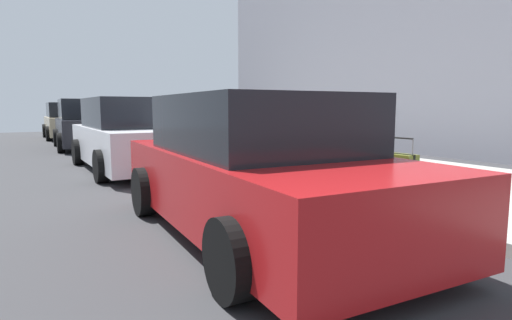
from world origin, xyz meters
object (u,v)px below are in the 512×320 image
object	(u,v)px
suitcase_teal_8	(254,149)
suitcase_maroon_6	(277,157)
suitcase_black_3	(322,168)
suitcase_teal_1	(371,171)
fire_hydrant	(228,144)
parked_car_red_0	(257,169)
parked_car_white_1	(129,136)
suitcase_navy_5	(292,161)
suitcase_red_2	(342,166)
bollard_post	(211,140)
parked_car_charcoal_2	(86,126)
suitcase_olive_0	(398,177)
suitcase_olive_7	(263,157)
parked_car_beige_3	(67,122)
suitcase_silver_4	(310,164)
suitcase_red_9	(245,150)

from	to	relation	value
suitcase_teal_8	suitcase_maroon_6	bearing A→B (deg)	178.58
suitcase_black_3	suitcase_teal_8	distance (m)	2.44
suitcase_black_3	suitcase_teal_8	world-z (taller)	suitcase_teal_8
suitcase_teal_1	suitcase_black_3	world-z (taller)	suitcase_teal_1
fire_hydrant	parked_car_red_0	bearing A→B (deg)	156.50
suitcase_teal_1	parked_car_white_1	size ratio (longest dim) A/B	0.21
suitcase_navy_5	fire_hydrant	world-z (taller)	suitcase_navy_5
parked_car_white_1	suitcase_red_2	bearing A→B (deg)	-155.64
fire_hydrant	parked_car_red_0	size ratio (longest dim) A/B	0.16
suitcase_teal_8	bollard_post	xyz separation A→B (m)	(1.88, 0.17, 0.07)
parked_car_red_0	parked_car_charcoal_2	size ratio (longest dim) A/B	1.07
suitcase_navy_5	parked_car_charcoal_2	bearing A→B (deg)	13.66
suitcase_black_3	suitcase_maroon_6	xyz separation A→B (m)	(1.47, -0.07, 0.03)
suitcase_black_3	parked_car_white_1	bearing A→B (deg)	26.44
suitcase_navy_5	suitcase_maroon_6	world-z (taller)	suitcase_navy_5
bollard_post	suitcase_olive_0	bearing A→B (deg)	-178.46
fire_hydrant	bollard_post	xyz separation A→B (m)	(0.67, 0.15, 0.06)
suitcase_red_2	parked_car_red_0	distance (m)	2.39
suitcase_black_3	suitcase_navy_5	distance (m)	1.04
suitcase_red_2	suitcase_olive_7	bearing A→B (deg)	-0.23
parked_car_charcoal_2	parked_car_beige_3	size ratio (longest dim) A/B	1.01
fire_hydrant	parked_car_charcoal_2	world-z (taller)	parked_car_charcoal_2
suitcase_teal_1	suitcase_olive_7	bearing A→B (deg)	1.63
suitcase_navy_5	parked_car_beige_3	size ratio (longest dim) A/B	0.20
suitcase_red_2	parked_car_beige_3	distance (m)	16.40
suitcase_olive_0	suitcase_olive_7	world-z (taller)	suitcase_olive_0
bollard_post	parked_car_red_0	size ratio (longest dim) A/B	0.20
suitcase_teal_1	parked_car_beige_3	bearing A→B (deg)	7.68
suitcase_teal_1	parked_car_white_1	bearing A→B (deg)	23.11
suitcase_red_2	parked_car_charcoal_2	distance (m)	11.02
parked_car_beige_3	suitcase_olive_7	bearing A→B (deg)	-171.06
suitcase_silver_4	parked_car_charcoal_2	size ratio (longest dim) A/B	0.14
suitcase_olive_0	suitcase_silver_4	distance (m)	2.06
suitcase_olive_7	parked_car_white_1	distance (m)	3.23
suitcase_maroon_6	suitcase_olive_7	bearing A→B (deg)	4.63
suitcase_maroon_6	suitcase_red_9	distance (m)	1.44
suitcase_silver_4	parked_car_white_1	distance (m)	4.44
parked_car_charcoal_2	bollard_post	bearing A→B (deg)	-161.04
suitcase_black_3	suitcase_red_9	world-z (taller)	suitcase_red_9
suitcase_silver_4	bollard_post	distance (m)	3.81
suitcase_silver_4	parked_car_beige_3	size ratio (longest dim) A/B	0.14
parked_car_charcoal_2	suitcase_maroon_6	bearing A→B (deg)	-165.95
suitcase_silver_4	suitcase_navy_5	xyz separation A→B (m)	(0.51, 0.03, -0.00)
suitcase_teal_8	suitcase_red_2	bearing A→B (deg)	178.59
suitcase_teal_8	parked_car_beige_3	bearing A→B (deg)	9.52
parked_car_red_0	parked_car_white_1	xyz separation A→B (m)	(5.77, 0.00, 0.03)
suitcase_red_9	parked_car_beige_3	bearing A→B (deg)	10.10
parked_car_red_0	parked_car_white_1	size ratio (longest dim) A/B	0.97
parked_car_charcoal_2	parked_car_red_0	bearing A→B (deg)	180.00
parked_car_beige_3	suitcase_red_9	bearing A→B (deg)	-169.90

